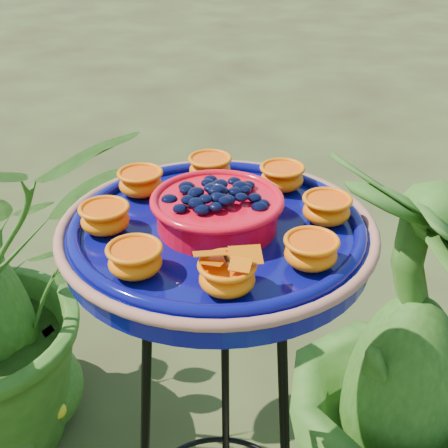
{
  "coord_description": "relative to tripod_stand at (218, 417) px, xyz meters",
  "views": [
    {
      "loc": [
        0.22,
        -0.75,
        1.53
      ],
      "look_at": [
        0.14,
        0.09,
        1.05
      ],
      "focal_mm": 50.0,
      "sensor_mm": 36.0,
      "label": 1
    }
  ],
  "objects": [
    {
      "name": "feeder_dish",
      "position": [
        0.0,
        -0.0,
        0.43
      ],
      "size": [
        0.52,
        0.52,
        0.12
      ],
      "rotation": [
        0.0,
        0.0,
        0.01
      ],
      "color": "#08095D",
      "rests_on": "tripod_stand"
    },
    {
      "name": "shrub_back_right",
      "position": [
        0.42,
        0.3,
        -0.08
      ],
      "size": [
        0.76,
        0.76,
        1.02
      ],
      "primitive_type": "imported",
      "rotation": [
        0.0,
        0.0,
        2.0
      ],
      "color": "#234B14",
      "rests_on": "ground"
    },
    {
      "name": "tripod_stand",
      "position": [
        0.0,
        0.0,
        0.0
      ],
      "size": [
        0.37,
        0.38,
        0.98
      ],
      "rotation": [
        0.0,
        0.0,
        0.01
      ],
      "color": "black",
      "rests_on": "ground"
    }
  ]
}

